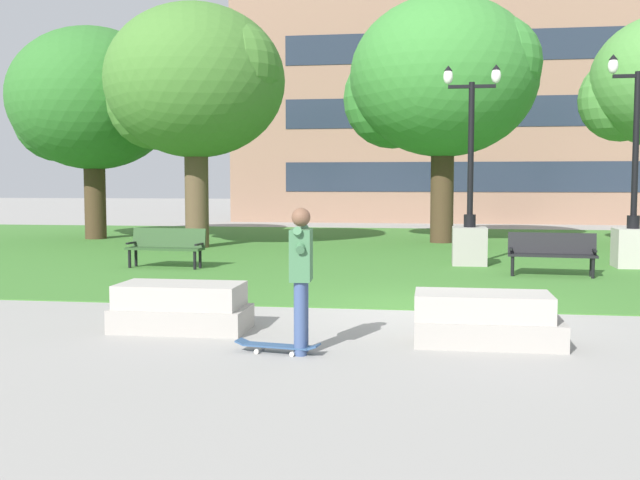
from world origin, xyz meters
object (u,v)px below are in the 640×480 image
Objects in this scene: skateboard at (278,346)px; person_skateboarder at (301,271)px; lamp_post_center at (470,224)px; park_bench_near_right at (167,245)px; park_bench_near_left at (552,251)px; concrete_block_left at (486,320)px; lamp_post_right at (633,225)px; concrete_block_center at (181,308)px.

person_skateboarder is at bearing 5.78° from skateboard.
person_skateboarder is 9.84m from lamp_post_center.
park_bench_near_left is at bearing -1.67° from park_bench_near_right.
person_skateboarder is at bearing -117.43° from park_bench_near_left.
lamp_post_center is (2.66, 9.58, 0.90)m from skateboard.
lamp_post_right is at bearing 65.84° from concrete_block_left.
concrete_block_left is 9.81m from park_bench_near_right.
park_bench_near_left is at bearing 75.07° from concrete_block_left.
skateboard is at bearing -174.22° from person_skateboarder.
park_bench_near_right is (-4.56, 7.96, -0.44)m from person_skateboarder.
lamp_post_right reaches higher than person_skateboarder.
concrete_block_left is at bearing -3.76° from concrete_block_center.
concrete_block_center is at bearing 149.18° from person_skateboarder.
lamp_post_center is (2.38, 9.55, 0.01)m from person_skateboarder.
skateboard is at bearing -118.95° from park_bench_near_left.
skateboard is 0.22× the size of lamp_post_center.
park_bench_near_left is (4.00, 7.71, -0.44)m from person_skateboarder.
park_bench_near_right is 10.77m from lamp_post_right.
park_bench_near_left is at bearing 61.05° from skateboard.
concrete_block_left is at bearing 21.05° from person_skateboarder.
lamp_post_right is 1.04× the size of lamp_post_center.
person_skateboarder is at bearing -60.20° from park_bench_near_right.
concrete_block_left is 8.74m from lamp_post_center.
person_skateboarder is 0.93× the size of park_bench_near_right.
park_bench_near_left reaches higher than skateboard.
person_skateboarder is 0.36× the size of lamp_post_center.
park_bench_near_right is (-4.28, 7.99, 0.45)m from skateboard.
park_bench_near_right is 7.14m from lamp_post_center.
concrete_block_left is at bearing -46.64° from park_bench_near_right.
park_bench_near_right is (-6.73, 7.13, 0.23)m from concrete_block_left.
person_skateboarder is 1.65× the size of skateboard.
skateboard is 0.21× the size of lamp_post_right.
lamp_post_center reaches higher than concrete_block_center.
concrete_block_center is 0.38× the size of lamp_post_center.
person_skateboarder is 0.35× the size of lamp_post_right.
lamp_post_right is at bearing 8.53° from park_bench_near_right.
concrete_block_left is at bearing -114.16° from lamp_post_right.
park_bench_near_right is (-2.72, 6.87, 0.23)m from concrete_block_center.
park_bench_near_right reaches higher than skateboard.
skateboard is at bearing -105.54° from lamp_post_center.
skateboard is 9.08m from park_bench_near_right.
person_skateboarder is (1.84, -1.10, 0.67)m from concrete_block_center.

